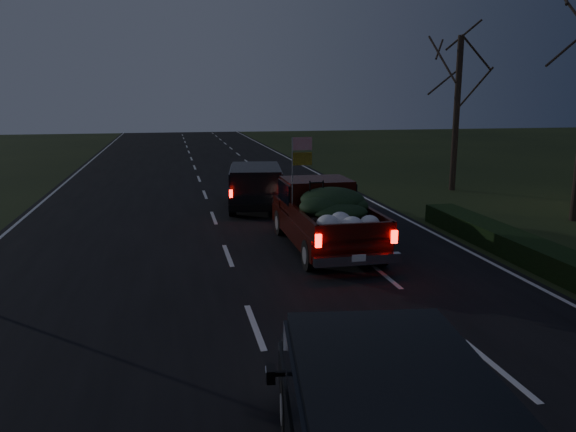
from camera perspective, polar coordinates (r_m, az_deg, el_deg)
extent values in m
plane|color=black|center=(10.98, -3.39, -11.21)|extent=(120.00, 120.00, 0.00)
cube|color=black|center=(10.98, -3.39, -11.16)|extent=(14.00, 120.00, 0.02)
cube|color=black|center=(16.44, 22.86, -3.10)|extent=(1.00, 10.00, 0.60)
cylinder|color=black|center=(27.27, 16.74, 9.83)|extent=(0.28, 0.28, 7.00)
cube|color=#330B06|center=(16.27, 3.71, -1.10)|extent=(2.12, 5.29, 0.58)
cube|color=#330B06|center=(17.01, 2.90, 2.21)|extent=(1.96, 1.69, 0.95)
cube|color=black|center=(16.99, 2.90, 2.57)|extent=(2.06, 1.59, 0.58)
cube|color=#330B06|center=(14.91, 5.13, -1.09)|extent=(1.96, 2.96, 0.06)
ellipsoid|color=black|center=(15.32, 4.78, 1.09)|extent=(1.69, 1.90, 0.63)
cylinder|color=gray|center=(15.76, 0.45, 4.16)|extent=(0.03, 0.03, 2.11)
cube|color=red|center=(15.73, 1.47, 7.36)|extent=(0.55, 0.02, 0.36)
cube|color=gold|center=(15.77, 1.47, 5.83)|extent=(0.55, 0.02, 0.36)
cube|color=black|center=(22.17, -3.32, 2.39)|extent=(2.60, 4.95, 0.59)
cube|color=black|center=(21.82, -3.33, 4.01)|extent=(2.31, 3.67, 0.79)
cube|color=black|center=(21.81, -3.33, 4.22)|extent=(2.39, 3.58, 0.47)
cube|color=black|center=(5.81, 11.25, -19.59)|extent=(2.35, 3.76, 0.81)
cube|color=black|center=(5.77, 11.28, -18.90)|extent=(2.44, 3.67, 0.48)
cube|color=black|center=(6.74, -1.78, -15.75)|extent=(0.13, 0.23, 0.16)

